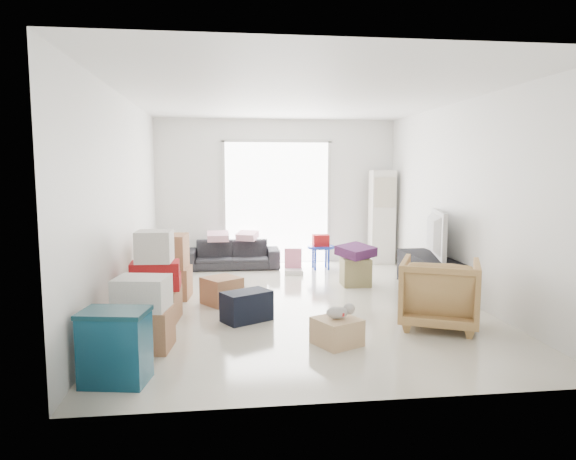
% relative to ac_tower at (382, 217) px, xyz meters
% --- Properties ---
extents(room_shell, '(4.98, 6.48, 3.18)m').
position_rel_ac_tower_xyz_m(room_shell, '(-1.95, -2.65, 0.48)').
color(room_shell, silver).
rests_on(room_shell, ground).
extents(sliding_door, '(2.10, 0.04, 2.33)m').
position_rel_ac_tower_xyz_m(sliding_door, '(-1.95, 0.33, 0.37)').
color(sliding_door, white).
rests_on(sliding_door, room_shell).
extents(ac_tower, '(0.45, 0.30, 1.75)m').
position_rel_ac_tower_xyz_m(ac_tower, '(0.00, 0.00, 0.00)').
color(ac_tower, silver).
rests_on(ac_tower, room_shell).
extents(tv_console, '(0.45, 1.51, 0.50)m').
position_rel_ac_tower_xyz_m(tv_console, '(0.05, -2.16, -0.62)').
color(tv_console, black).
rests_on(tv_console, room_shell).
extents(television, '(0.95, 1.30, 0.15)m').
position_rel_ac_tower_xyz_m(television, '(0.05, -2.16, -0.30)').
color(television, black).
rests_on(television, tv_console).
extents(sofa, '(1.70, 0.53, 0.66)m').
position_rel_ac_tower_xyz_m(sofa, '(-2.82, -0.15, -0.54)').
color(sofa, '#28282D').
rests_on(sofa, room_shell).
extents(pillow_left, '(0.35, 0.28, 0.11)m').
position_rel_ac_tower_xyz_m(pillow_left, '(-3.06, -0.15, -0.16)').
color(pillow_left, '#F7B4CD').
rests_on(pillow_left, sofa).
extents(pillow_right, '(0.42, 0.39, 0.12)m').
position_rel_ac_tower_xyz_m(pillow_right, '(-2.54, -0.11, -0.16)').
color(pillow_right, '#F7B4CD').
rests_on(pillow_right, sofa).
extents(armchair, '(1.09, 1.06, 0.86)m').
position_rel_ac_tower_xyz_m(armchair, '(-0.54, -3.91, -0.45)').
color(armchair, '#AA844B').
rests_on(armchair, room_shell).
extents(storage_bins, '(0.60, 0.47, 0.62)m').
position_rel_ac_tower_xyz_m(storage_bins, '(-3.85, -5.07, -0.56)').
color(storage_bins, navy).
rests_on(storage_bins, room_shell).
extents(box_stack_a, '(0.59, 0.52, 0.73)m').
position_rel_ac_tower_xyz_m(box_stack_a, '(-3.75, -4.26, -0.53)').
color(box_stack_a, '#A36C49').
rests_on(box_stack_a, room_shell).
extents(box_stack_b, '(0.58, 0.57, 1.07)m').
position_rel_ac_tower_xyz_m(box_stack_b, '(-3.75, -3.29, -0.41)').
color(box_stack_b, '#A36C49').
rests_on(box_stack_b, room_shell).
extents(box_stack_c, '(0.64, 0.56, 0.88)m').
position_rel_ac_tower_xyz_m(box_stack_c, '(-3.72, -2.21, -0.44)').
color(box_stack_c, '#A36C49').
rests_on(box_stack_c, room_shell).
extents(loose_box, '(0.59, 0.59, 0.35)m').
position_rel_ac_tower_xyz_m(loose_box, '(-2.99, -2.62, -0.70)').
color(loose_box, '#A36C49').
rests_on(loose_box, room_shell).
extents(duffel_bag, '(0.64, 0.56, 0.35)m').
position_rel_ac_tower_xyz_m(duffel_bag, '(-2.69, -3.43, -0.70)').
color(duffel_bag, black).
rests_on(duffel_bag, room_shell).
extents(ottoman, '(0.44, 0.44, 0.42)m').
position_rel_ac_tower_xyz_m(ottoman, '(-0.96, -1.76, -0.66)').
color(ottoman, '#9C925B').
rests_on(ottoman, room_shell).
extents(blanket, '(0.64, 0.64, 0.14)m').
position_rel_ac_tower_xyz_m(blanket, '(-0.96, -1.76, -0.38)').
color(blanket, '#542154').
rests_on(blanket, ottoman).
extents(kids_table, '(0.48, 0.48, 0.62)m').
position_rel_ac_tower_xyz_m(kids_table, '(-1.24, -0.41, -0.44)').
color(kids_table, '#1932A9').
rests_on(kids_table, room_shell).
extents(toy_walker, '(0.35, 0.32, 0.42)m').
position_rel_ac_tower_xyz_m(toy_walker, '(-1.78, -0.77, -0.76)').
color(toy_walker, silver).
rests_on(toy_walker, room_shell).
extents(wood_crate, '(0.55, 0.55, 0.27)m').
position_rel_ac_tower_xyz_m(wood_crate, '(-1.82, -4.36, -0.74)').
color(wood_crate, tan).
rests_on(wood_crate, room_shell).
extents(plush_bunny, '(0.30, 0.17, 0.15)m').
position_rel_ac_tower_xyz_m(plush_bunny, '(-1.79, -4.36, -0.53)').
color(plush_bunny, '#B2ADA8').
rests_on(plush_bunny, wood_crate).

